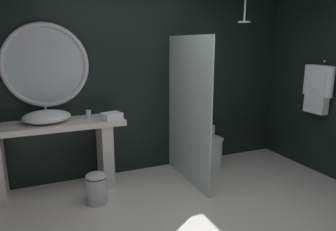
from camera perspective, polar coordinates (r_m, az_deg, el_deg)
name	(u,v)px	position (r m, az deg, el deg)	size (l,w,h in m)	color
back_wall_panel	(139,81)	(4.46, -5.22, 6.30)	(4.80, 0.10, 2.60)	black
side_wall_right	(329,82)	(4.85, 27.20, 5.46)	(0.10, 2.47, 2.60)	black
vanity_counter	(54,147)	(4.08, -19.98, -5.46)	(1.71, 0.50, 0.89)	silver
vessel_sink	(47,117)	(3.98, -21.11, -0.21)	(0.55, 0.45, 0.18)	white
tumbler_cup	(88,114)	(4.06, -14.23, 0.22)	(0.06, 0.06, 0.11)	silver
round_wall_mirror	(46,66)	(4.13, -21.25, 8.44)	(1.02, 0.06, 1.02)	silver
shower_glass_panel	(188,111)	(4.09, 3.66, 0.83)	(0.02, 1.19, 1.91)	silver
rain_shower_head	(244,18)	(4.58, 13.69, 16.83)	(0.18, 0.18, 0.42)	silver
hanging_bathrobe	(318,87)	(4.79, 25.49, 4.67)	(0.20, 0.47, 0.73)	silver
toilet	(206,148)	(4.79, 6.98, -5.85)	(0.42, 0.59, 0.57)	white
waste_bin	(97,188)	(3.81, -12.82, -12.66)	(0.24, 0.24, 0.37)	silver
folded_hand_towel	(112,116)	(3.93, -10.15, -0.13)	(0.22, 0.19, 0.09)	white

